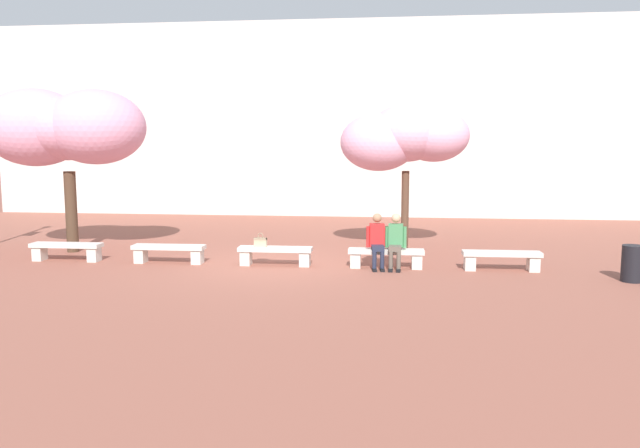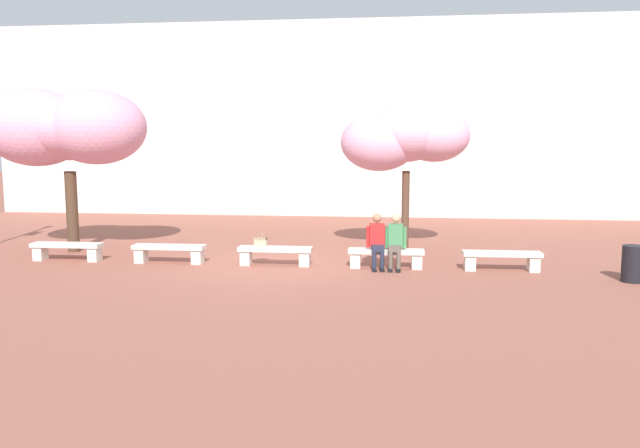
% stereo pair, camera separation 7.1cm
% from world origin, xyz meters
% --- Properties ---
extents(ground_plane, '(100.00, 100.00, 0.00)m').
position_xyz_m(ground_plane, '(0.00, 0.00, 0.00)').
color(ground_plane, '#8E5142').
extents(building_facade, '(28.00, 4.00, 7.81)m').
position_xyz_m(building_facade, '(0.00, 12.52, 3.90)').
color(building_facade, beige).
rests_on(building_facade, ground).
extents(stone_bench_west_end, '(1.78, 0.44, 0.45)m').
position_xyz_m(stone_bench_west_end, '(-5.31, 0.00, 0.30)').
color(stone_bench_west_end, beige).
rests_on(stone_bench_west_end, ground).
extents(stone_bench_near_west, '(1.78, 0.44, 0.45)m').
position_xyz_m(stone_bench_near_west, '(-2.66, 0.00, 0.30)').
color(stone_bench_near_west, beige).
rests_on(stone_bench_near_west, ground).
extents(stone_bench_center, '(1.78, 0.44, 0.45)m').
position_xyz_m(stone_bench_center, '(0.00, 0.00, 0.30)').
color(stone_bench_center, beige).
rests_on(stone_bench_center, ground).
extents(stone_bench_near_east, '(1.78, 0.44, 0.45)m').
position_xyz_m(stone_bench_near_east, '(2.66, 0.00, 0.30)').
color(stone_bench_near_east, beige).
rests_on(stone_bench_near_east, ground).
extents(stone_bench_east_end, '(1.78, 0.44, 0.45)m').
position_xyz_m(stone_bench_east_end, '(5.31, 0.00, 0.30)').
color(stone_bench_east_end, beige).
rests_on(stone_bench_east_end, ground).
extents(person_seated_left, '(0.51, 0.71, 1.29)m').
position_xyz_m(person_seated_left, '(2.45, -0.05, 0.70)').
color(person_seated_left, black).
rests_on(person_seated_left, ground).
extents(person_seated_right, '(0.51, 0.69, 1.29)m').
position_xyz_m(person_seated_right, '(2.87, -0.05, 0.70)').
color(person_seated_right, black).
rests_on(person_seated_right, ground).
extents(handbag, '(0.30, 0.15, 0.34)m').
position_xyz_m(handbag, '(-0.36, -0.02, 0.58)').
color(handbag, tan).
rests_on(handbag, stone_bench_center).
extents(cherry_tree_main, '(3.42, 2.08, 3.96)m').
position_xyz_m(cherry_tree_main, '(3.08, 2.34, 3.09)').
color(cherry_tree_main, '#513828').
rests_on(cherry_tree_main, ground).
extents(cherry_tree_secondary, '(4.33, 2.49, 4.37)m').
position_xyz_m(cherry_tree_secondary, '(-5.85, 1.23, 3.33)').
color(cherry_tree_secondary, '#473323').
rests_on(cherry_tree_secondary, ground).
extents(trash_bin, '(0.44, 0.44, 0.78)m').
position_xyz_m(trash_bin, '(7.86, -0.88, 0.39)').
color(trash_bin, black).
rests_on(trash_bin, ground).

